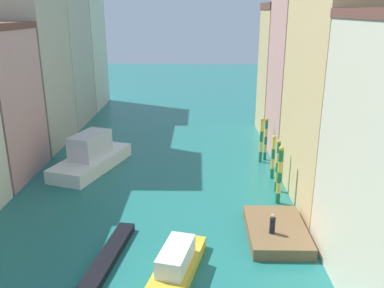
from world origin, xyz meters
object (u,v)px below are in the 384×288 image
(mooring_pole_0, at_px, (279,175))
(vaporetto_white, at_px, (91,156))
(person_on_dock, at_px, (272,224))
(mooring_pole_2, at_px, (273,156))
(gondola_black, at_px, (102,267))
(motorboat_0, at_px, (176,265))
(mooring_pole_1, at_px, (278,165))
(waterfront_dock, at_px, (276,231))
(mooring_pole_3, at_px, (261,140))
(mooring_pole_4, at_px, (266,139))

(mooring_pole_0, relative_size, vaporetto_white, 0.48)
(person_on_dock, relative_size, mooring_pole_2, 0.34)
(mooring_pole_0, height_order, mooring_pole_2, mooring_pole_0)
(gondola_black, relative_size, motorboat_0, 1.38)
(person_on_dock, xyz_separation_m, mooring_pole_1, (1.77, 8.17, 0.90))
(waterfront_dock, bearing_deg, mooring_pole_2, 81.95)
(person_on_dock, relative_size, gondola_black, 0.14)
(mooring_pole_3, relative_size, motorboat_0, 0.65)
(mooring_pole_0, distance_m, mooring_pole_3, 9.20)
(mooring_pole_3, bearing_deg, vaporetto_white, -172.88)
(mooring_pole_3, height_order, mooring_pole_4, mooring_pole_3)
(person_on_dock, height_order, mooring_pole_0, mooring_pole_0)
(mooring_pole_1, bearing_deg, mooring_pole_3, 92.80)
(gondola_black, bearing_deg, mooring_pole_3, 56.88)
(mooring_pole_4, bearing_deg, mooring_pole_2, -91.01)
(waterfront_dock, xyz_separation_m, mooring_pole_4, (1.49, 14.72, 1.87))
(waterfront_dock, bearing_deg, gondola_black, -159.89)
(waterfront_dock, height_order, person_on_dock, person_on_dock)
(mooring_pole_1, relative_size, mooring_pole_3, 0.99)
(mooring_pole_2, xyz_separation_m, mooring_pole_3, (-0.46, 4.17, 0.24))
(mooring_pole_4, distance_m, gondola_black, 22.51)
(mooring_pole_0, distance_m, motorboat_0, 12.08)
(person_on_dock, distance_m, mooring_pole_0, 6.15)
(mooring_pole_0, height_order, vaporetto_white, mooring_pole_0)
(waterfront_dock, relative_size, mooring_pole_3, 1.29)
(gondola_black, bearing_deg, mooring_pole_2, 48.65)
(waterfront_dock, distance_m, motorboat_0, 7.84)
(gondola_black, distance_m, motorboat_0, 4.39)
(mooring_pole_2, height_order, mooring_pole_4, mooring_pole_4)
(mooring_pole_3, distance_m, motorboat_0, 20.00)
(mooring_pole_3, height_order, motorboat_0, mooring_pole_3)
(mooring_pole_3, xyz_separation_m, gondola_black, (-11.82, -18.12, -2.09))
(person_on_dock, bearing_deg, gondola_black, -163.70)
(waterfront_dock, relative_size, mooring_pole_0, 1.24)
(mooring_pole_2, bearing_deg, mooring_pole_1, -92.54)
(mooring_pole_0, height_order, gondola_black, mooring_pole_0)
(motorboat_0, bearing_deg, person_on_dock, 29.45)
(waterfront_dock, relative_size, motorboat_0, 0.84)
(waterfront_dock, distance_m, mooring_pole_4, 14.91)
(mooring_pole_3, distance_m, mooring_pole_4, 0.80)
(mooring_pole_1, relative_size, gondola_black, 0.47)
(mooring_pole_0, xyz_separation_m, mooring_pole_1, (0.28, 2.29, -0.12))
(vaporetto_white, bearing_deg, waterfront_dock, -37.89)
(person_on_dock, distance_m, mooring_pole_3, 15.18)
(mooring_pole_0, height_order, mooring_pole_3, mooring_pole_0)
(mooring_pole_2, bearing_deg, waterfront_dock, -98.05)
(waterfront_dock, xyz_separation_m, mooring_pole_3, (0.95, 14.14, 1.94))
(mooring_pole_4, bearing_deg, person_on_dock, -97.20)
(mooring_pole_2, bearing_deg, person_on_dock, -99.86)
(vaporetto_white, bearing_deg, mooring_pole_4, 8.82)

